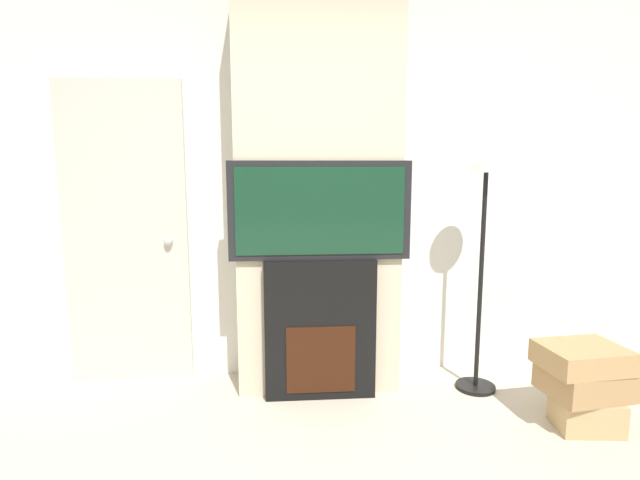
# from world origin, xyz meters

# --- Properties ---
(wall_back) EXTENTS (6.00, 0.06, 2.70)m
(wall_back) POSITION_xyz_m (0.00, 2.03, 1.35)
(wall_back) COLOR silver
(wall_back) RESTS_ON ground_plane
(chimney_breast) EXTENTS (1.06, 0.40, 2.70)m
(chimney_breast) POSITION_xyz_m (0.00, 1.80, 1.35)
(chimney_breast) COLOR beige
(chimney_breast) RESTS_ON ground_plane
(fireplace) EXTENTS (0.71, 0.15, 0.92)m
(fireplace) POSITION_xyz_m (0.00, 1.60, 0.46)
(fireplace) COLOR black
(fireplace) RESTS_ON ground_plane
(television) EXTENTS (1.15, 0.07, 0.62)m
(television) POSITION_xyz_m (0.00, 1.60, 1.23)
(television) COLOR black
(television) RESTS_ON fireplace
(floor_lamp) EXTENTS (0.26, 0.26, 1.57)m
(floor_lamp) POSITION_xyz_m (1.07, 1.61, 1.11)
(floor_lamp) COLOR black
(floor_lamp) RESTS_ON ground_plane
(box_stack) EXTENTS (0.53, 0.41, 0.49)m
(box_stack) POSITION_xyz_m (1.49, 1.09, 0.27)
(box_stack) COLOR tan
(box_stack) RESTS_ON ground_plane
(entry_door) EXTENTS (0.83, 0.09, 2.07)m
(entry_door) POSITION_xyz_m (-1.31, 1.97, 1.04)
(entry_door) COLOR beige
(entry_door) RESTS_ON ground_plane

